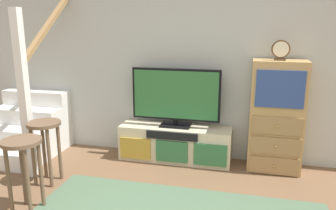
# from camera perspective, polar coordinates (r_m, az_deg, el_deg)

# --- Properties ---
(back_wall) EXTENTS (6.40, 0.12, 2.70)m
(back_wall) POSITION_cam_1_polar(r_m,az_deg,el_deg) (4.06, 6.33, 9.59)
(back_wall) COLOR #B2B7B2
(back_wall) RESTS_ON ground_plane
(media_console) EXTENTS (1.35, 0.38, 0.43)m
(media_console) POSITION_cam_1_polar(r_m,az_deg,el_deg) (4.10, 1.22, -6.60)
(media_console) COLOR beige
(media_console) RESTS_ON ground_plane
(television) EXTENTS (1.06, 0.22, 0.70)m
(television) POSITION_cam_1_polar(r_m,az_deg,el_deg) (3.95, 1.34, 1.52)
(television) COLOR black
(television) RESTS_ON media_console
(side_cabinet) EXTENTS (0.58, 0.38, 1.26)m
(side_cabinet) POSITION_cam_1_polar(r_m,az_deg,el_deg) (3.91, 18.03, -1.95)
(side_cabinet) COLOR tan
(side_cabinet) RESTS_ON ground_plane
(desk_clock) EXTENTS (0.19, 0.08, 0.21)m
(desk_clock) POSITION_cam_1_polar(r_m,az_deg,el_deg) (3.77, 18.71, 8.87)
(desk_clock) COLOR #4C3823
(desk_clock) RESTS_ON side_cabinet
(staircase) EXTENTS (1.00, 1.36, 2.20)m
(staircase) POSITION_cam_1_polar(r_m,az_deg,el_deg) (4.84, -21.74, -2.45)
(staircase) COLOR white
(staircase) RESTS_ON ground_plane
(bar_stool_near) EXTENTS (0.34, 0.34, 0.68)m
(bar_stool_near) POSITION_cam_1_polar(r_m,az_deg,el_deg) (3.19, -23.54, -8.34)
(bar_stool_near) COLOR brown
(bar_stool_near) RESTS_ON ground_plane
(bar_stool_far) EXTENTS (0.34, 0.34, 0.66)m
(bar_stool_far) POSITION_cam_1_polar(r_m,az_deg,el_deg) (3.68, -20.30, -5.22)
(bar_stool_far) COLOR brown
(bar_stool_far) RESTS_ON ground_plane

